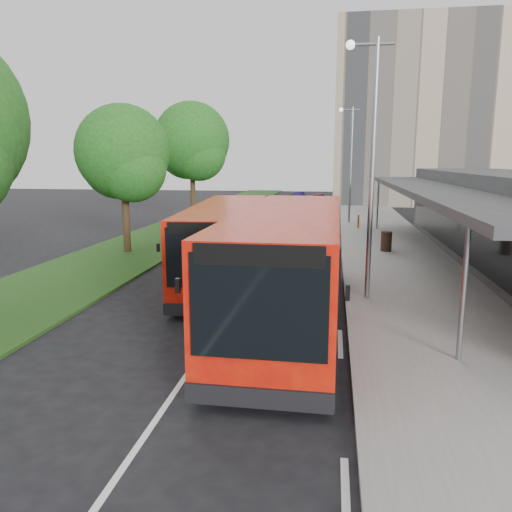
{
  "coord_description": "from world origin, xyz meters",
  "views": [
    {
      "loc": [
        3.0,
        -14.13,
        4.56
      ],
      "look_at": [
        0.6,
        1.53,
        1.5
      ],
      "focal_mm": 35.0,
      "sensor_mm": 36.0,
      "label": 1
    }
  ],
  "objects": [
    {
      "name": "ground",
      "position": [
        0.0,
        0.0,
        0.0
      ],
      "size": [
        120.0,
        120.0,
        0.0
      ],
      "primitive_type": "plane",
      "color": "black",
      "rests_on": "ground"
    },
    {
      "name": "pavement",
      "position": [
        6.0,
        20.0,
        0.07
      ],
      "size": [
        5.0,
        80.0,
        0.15
      ],
      "primitive_type": "cube",
      "color": "gray",
      "rests_on": "ground"
    },
    {
      "name": "grass_verge",
      "position": [
        -7.0,
        20.0,
        0.05
      ],
      "size": [
        5.0,
        80.0,
        0.1
      ],
      "primitive_type": "cube",
      "color": "#1F3F14",
      "rests_on": "ground"
    },
    {
      "name": "lane_centre_line",
      "position": [
        0.0,
        15.0,
        0.01
      ],
      "size": [
        0.12,
        70.0,
        0.01
      ],
      "primitive_type": "cube",
      "color": "silver",
      "rests_on": "ground"
    },
    {
      "name": "kerb_dashes",
      "position": [
        3.3,
        19.0,
        0.01
      ],
      "size": [
        0.12,
        56.0,
        0.01
      ],
      "color": "silver",
      "rests_on": "ground"
    },
    {
      "name": "office_block",
      "position": [
        14.0,
        42.0,
        9.0
      ],
      "size": [
        22.0,
        12.0,
        18.0
      ],
      "primitive_type": "cube",
      "color": "tan",
      "rests_on": "ground"
    },
    {
      "name": "tree_mid",
      "position": [
        -7.01,
        9.05,
        4.65
      ],
      "size": [
        4.5,
        4.5,
        7.2
      ],
      "color": "#322114",
      "rests_on": "ground"
    },
    {
      "name": "tree_far",
      "position": [
        -7.01,
        21.05,
        5.57
      ],
      "size": [
        5.37,
        5.37,
        8.63
      ],
      "color": "#322114",
      "rests_on": "ground"
    },
    {
      "name": "lamp_post_near",
      "position": [
        4.12,
        2.0,
        4.72
      ],
      "size": [
        1.44,
        0.28,
        8.0
      ],
      "color": "gray",
      "rests_on": "pavement"
    },
    {
      "name": "lamp_post_far",
      "position": [
        4.12,
        22.0,
        4.72
      ],
      "size": [
        1.44,
        0.28,
        8.0
      ],
      "color": "gray",
      "rests_on": "pavement"
    },
    {
      "name": "bus_main",
      "position": [
        1.86,
        -0.43,
        1.64
      ],
      "size": [
        3.07,
        11.35,
        3.2
      ],
      "rotation": [
        0.0,
        0.0,
        -0.01
      ],
      "color": "red",
      "rests_on": "ground"
    },
    {
      "name": "bus_second",
      "position": [
        -0.89,
        4.12,
        1.49
      ],
      "size": [
        3.46,
        10.44,
        2.9
      ],
      "rotation": [
        0.0,
        0.0,
        0.09
      ],
      "color": "red",
      "rests_on": "ground"
    },
    {
      "name": "litter_bin",
      "position": [
        5.67,
        10.72,
        0.63
      ],
      "size": [
        0.59,
        0.59,
        0.96
      ],
      "primitive_type": "cylinder",
      "rotation": [
        0.0,
        0.0,
        -0.11
      ],
      "color": "#321F14",
      "rests_on": "pavement"
    },
    {
      "name": "bollard",
      "position": [
        4.72,
        19.09,
        0.58
      ],
      "size": [
        0.15,
        0.15,
        0.87
      ],
      "primitive_type": "cylinder",
      "rotation": [
        0.0,
        0.0,
        -0.09
      ],
      "color": "#FFAC0D",
      "rests_on": "pavement"
    },
    {
      "name": "car_near",
      "position": [
        1.47,
        37.7,
        0.6
      ],
      "size": [
        1.92,
        3.71,
        1.21
      ],
      "primitive_type": "imported",
      "rotation": [
        0.0,
        0.0,
        -0.14
      ],
      "color": "#550C16",
      "rests_on": "ground"
    },
    {
      "name": "car_far",
      "position": [
        -0.8,
        42.69,
        0.52
      ],
      "size": [
        2.01,
        3.31,
        1.03
      ],
      "primitive_type": "imported",
      "rotation": [
        0.0,
        0.0,
        0.32
      ],
      "color": "navy",
      "rests_on": "ground"
    }
  ]
}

